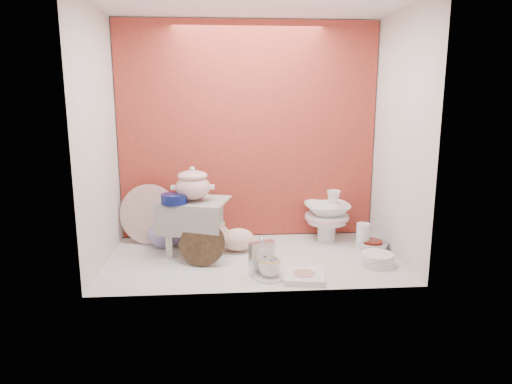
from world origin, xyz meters
The scene contains 17 objects.
ground centered at (0.00, 0.00, 0.00)m, with size 1.80×1.80×0.00m, color silver.
niche_shell centered at (0.00, 0.18, 0.93)m, with size 1.86×1.03×1.53m.
step_stool centered at (-0.36, 0.14, 0.17)m, with size 0.41×0.35×0.35m, color silver, non-canonical shape.
soup_tureen centered at (-0.37, 0.12, 0.46)m, with size 0.26×0.26×0.22m, color white, non-canonical shape.
cobalt_bowl centered at (-0.48, 0.05, 0.38)m, with size 0.16×0.16×0.06m, color #0A134E.
floral_platter centered at (-0.68, 0.35, 0.20)m, with size 0.41×0.08×0.41m, color white, non-canonical shape.
blue_white_vase centered at (-0.58, 0.28, 0.12)m, with size 0.22×0.22×0.23m, color silver.
lacquer_tray centered at (-0.31, -0.07, 0.13)m, with size 0.28×0.12×0.26m, color black, non-canonical shape.
mantel_clock centered at (0.03, -0.26, 0.11)m, with size 0.15×0.05×0.21m, color silver.
plush_pig centered at (-0.09, 0.14, 0.08)m, with size 0.28×0.19×0.17m, color beige.
teacup_saucer centered at (0.07, -0.32, 0.01)m, with size 0.18×0.18×0.01m, color white.
gold_rim_teacup centered at (0.07, -0.32, 0.06)m, with size 0.13×0.13×0.10m, color white.
lattice_dish centered at (0.26, -0.35, 0.02)m, with size 0.22×0.22×0.03m, color white.
dinner_plate_stack centered at (0.73, -0.17, 0.04)m, with size 0.21×0.21×0.07m, color white.
crystal_bowl centered at (0.79, 0.09, 0.03)m, with size 0.20×0.20×0.06m, color silver.
clear_glass_vase centered at (0.73, 0.11, 0.09)m, with size 0.09×0.09×0.18m, color silver.
porcelain_tower centered at (0.54, 0.33, 0.18)m, with size 0.31×0.31×0.36m, color white, non-canonical shape.
Camera 1 is at (-0.19, -2.72, 1.01)m, focal length 32.23 mm.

